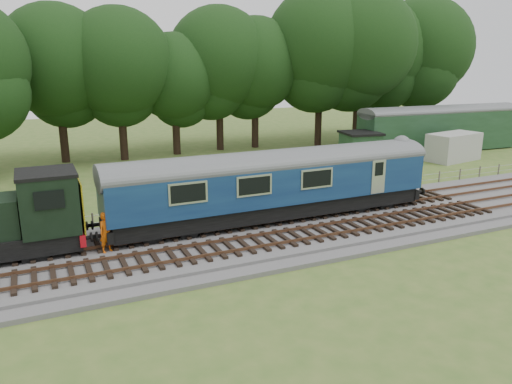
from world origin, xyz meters
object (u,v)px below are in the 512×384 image
caravan (453,147)px  dmu_railcar (274,179)px  worker (106,232)px  parked_coach (440,126)px

caravan → dmu_railcar: bearing=-167.5°
worker → parked_coach: parked_coach is taller
dmu_railcar → caravan: (22.51, 9.35, -1.39)m
worker → caravan: (31.51, 10.46, -0.06)m
dmu_railcar → parked_coach: 28.11m
parked_coach → caravan: parked_coach is taller
dmu_railcar → worker: (-9.00, -1.11, -1.33)m
dmu_railcar → parked_coach: size_ratio=1.05×
worker → parked_coach: 36.72m
parked_coach → caravan: bearing=-115.3°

